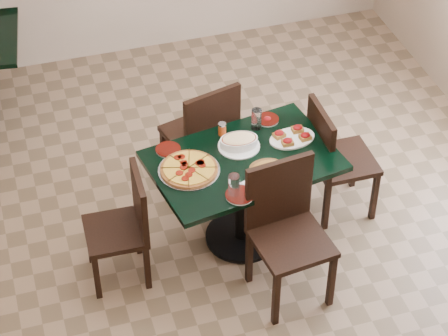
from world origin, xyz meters
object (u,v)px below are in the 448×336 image
object	(u,v)px
chair_near	(286,223)
bruschetta_platter	(292,137)
pepperoni_pizza	(189,169)
bread_basket	(266,168)
main_table	(243,179)
lasagna_casserole	(239,141)
chair_right	(333,155)
chair_left	(126,222)
chair_far	(205,132)

from	to	relation	value
chair_near	bruschetta_platter	xyz separation A→B (m)	(0.25, 0.59, 0.21)
pepperoni_pizza	bread_basket	size ratio (longest dim) A/B	1.76
chair_near	bruschetta_platter	distance (m)	0.67
main_table	chair_near	distance (m)	0.51
bread_basket	main_table	bearing A→B (deg)	114.23
bread_basket	chair_near	bearing A→B (deg)	-86.21
main_table	lasagna_casserole	size ratio (longest dim) A/B	4.69
chair_right	pepperoni_pizza	distance (m)	1.13
main_table	chair_near	xyz separation A→B (m)	(0.13, -0.49, -0.00)
lasagna_casserole	chair_right	bearing A→B (deg)	3.38
bruschetta_platter	bread_basket	bearing A→B (deg)	-142.41
main_table	chair_right	size ratio (longest dim) A/B	1.44
main_table	chair_left	distance (m)	0.85
main_table	chair_right	distance (m)	0.72
bruschetta_platter	lasagna_casserole	bearing A→B (deg)	169.12
chair_left	bruschetta_platter	bearing A→B (deg)	100.99
chair_right	bruschetta_platter	xyz separation A→B (m)	(-0.33, -0.01, 0.25)
chair_far	chair_near	size ratio (longest dim) A/B	0.97
chair_right	bruschetta_platter	world-z (taller)	chair_right
main_table	pepperoni_pizza	world-z (taller)	pepperoni_pizza
chair_left	main_table	bearing A→B (deg)	98.23
main_table	chair_far	distance (m)	0.61
chair_near	chair_left	size ratio (longest dim) A/B	1.16
chair_right	lasagna_casserole	distance (m)	0.75
chair_far	lasagna_casserole	world-z (taller)	chair_far
chair_near	pepperoni_pizza	size ratio (longest dim) A/B	2.43
pepperoni_pizza	lasagna_casserole	world-z (taller)	lasagna_casserole
lasagna_casserole	bruschetta_platter	bearing A→B (deg)	0.63
main_table	chair_far	world-z (taller)	chair_far
chair_near	chair_left	world-z (taller)	chair_near
main_table	pepperoni_pizza	bearing A→B (deg)	172.86
chair_far	chair_near	distance (m)	1.12
chair_far	bruschetta_platter	size ratio (longest dim) A/B	2.76
chair_left	bread_basket	world-z (taller)	chair_left
bruschetta_platter	pepperoni_pizza	bearing A→B (deg)	-177.73
main_table	lasagna_casserole	distance (m)	0.26
chair_near	chair_left	bearing A→B (deg)	150.92
pepperoni_pizza	chair_left	bearing A→B (deg)	-171.03
chair_near	bruschetta_platter	size ratio (longest dim) A/B	2.85
pepperoni_pizza	bruschetta_platter	distance (m)	0.78
chair_far	pepperoni_pizza	distance (m)	0.71
chair_right	bruschetta_platter	distance (m)	0.41
main_table	chair_left	xyz separation A→B (m)	(-0.84, -0.09, -0.09)
bread_basket	bruschetta_platter	distance (m)	0.40
chair_near	main_table	bearing A→B (deg)	98.41
main_table	chair_far	bearing A→B (deg)	89.99
chair_near	chair_right	bearing A→B (deg)	39.16
chair_far	bread_basket	bearing A→B (deg)	88.90
chair_near	bread_basket	distance (m)	0.38
pepperoni_pizza	bread_basket	world-z (taller)	bread_basket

